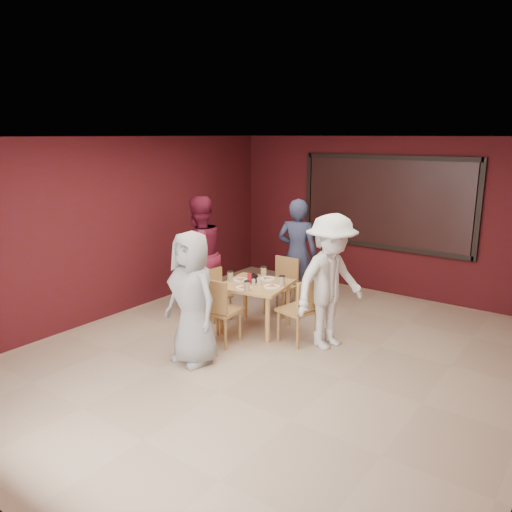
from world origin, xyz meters
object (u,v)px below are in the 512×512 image
Objects in this scene: diner_back at (297,254)px; diner_front at (192,298)px; chair_front at (218,308)px; diner_left at (199,255)px; diner_right at (331,282)px; chair_right at (302,307)px; chair_left at (215,291)px; chair_back at (283,282)px; dining_table at (256,289)px.

diner_front is at bearing 74.44° from diner_back.
chair_front is 0.56× the size of diner_front.
diner_left reaches higher than diner_right.
diner_back reaches higher than diner_front.
diner_back is at bearing 62.83° from diner_right.
chair_right is at bearing 127.10° from diner_right.
diner_right is (0.35, 0.14, 0.38)m from chair_right.
diner_front is at bearing -59.15° from chair_left.
chair_right is at bearing 108.15° from diner_back.
chair_left is 1.49m from diner_back.
diner_back is 1.60m from diner_left.
diner_right is (1.25, -0.75, 0.41)m from chair_back.
dining_table is 1.35m from diner_front.
chair_left is (-0.81, 0.02, -0.19)m from dining_table.
chair_back is at bearing 49.62° from chair_left.
dining_table is 1.12× the size of chair_right.
diner_left is at bearing 105.24° from diner_right.
dining_table is at bearing 75.31° from diner_back.
dining_table is 1.10× the size of chair_front.
dining_table is at bearing 177.88° from chair_right.
chair_front is 1.56m from diner_right.
diner_front reaches higher than chair_front.
chair_right is 2.06m from diner_left.
diner_left reaches higher than chair_right.
diner_front is at bearing -81.97° from chair_front.
chair_front is 1.06m from chair_left.
diner_front is at bearing -87.78° from chair_back.
dining_table is 1.26m from diner_left.
chair_left is 0.83× the size of chair_right.
diner_right reaches higher than chair_right.
diner_front is (-0.01, -1.33, 0.22)m from dining_table.
chair_left is 0.65m from diner_left.
diner_left is at bearing 166.55° from chair_left.
diner_front is at bearing 51.93° from diner_left.
chair_front is 1.48m from diner_left.
chair_back is at bearing 135.94° from diner_left.
diner_right is at bearing 34.78° from chair_front.
chair_left is 1.62m from chair_right.
diner_right is (1.24, 0.86, 0.37)m from chair_front.
chair_back is at bearing 95.96° from dining_table.
diner_right is at bearing -31.16° from chair_back.
chair_front reaches higher than chair_back.
diner_back is at bearing 124.26° from chair_right.
diner_right is (1.97, 0.09, 0.47)m from chair_left.
dining_table is 0.56× the size of diner_left.
diner_front is 2.53m from diner_back.
dining_table is 1.17× the size of chair_back.
chair_front is at bearing -89.87° from chair_back.
diner_front is at bearing -90.22° from dining_table.
diner_left is (-1.21, 0.11, 0.31)m from dining_table.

